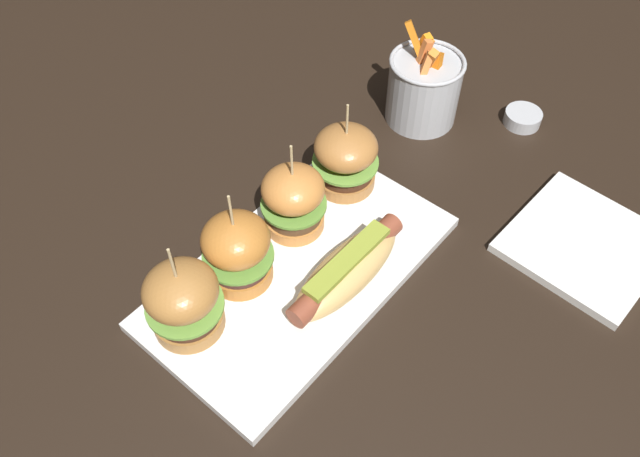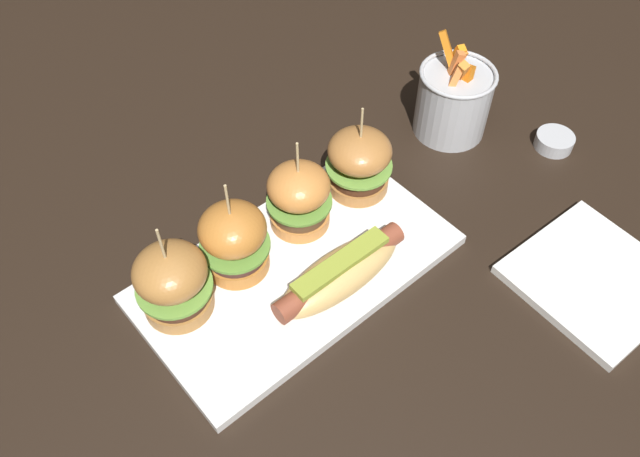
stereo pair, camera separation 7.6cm
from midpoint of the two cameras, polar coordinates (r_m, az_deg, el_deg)
The scene contains 10 objects.
ground_plane at distance 0.79m, azimuth 0.66°, elevation -4.05°, with size 3.00×3.00×0.00m, color black.
platter_main at distance 0.79m, azimuth 0.66°, elevation -3.75°, with size 0.38×0.21×0.01m, color white.
hot_dog at distance 0.75m, azimuth 4.73°, elevation -4.12°, with size 0.18×0.06×0.05m.
slider_far_left at distance 0.72m, azimuth -10.00°, elevation -4.87°, with size 0.09×0.09×0.14m.
slider_center_left at distance 0.74m, azimuth -4.76°, elevation -1.17°, with size 0.08×0.08×0.14m.
slider_center_right at distance 0.79m, azimuth 0.90°, elevation 2.68°, with size 0.08×0.08×0.14m.
slider_far_right at distance 0.84m, azimuth 6.12°, elevation 5.77°, with size 0.09×0.09×0.13m.
fries_bucket at distance 0.96m, azimuth 14.05°, elevation 10.89°, with size 0.11×0.11×0.15m.
sauce_ramekin at distance 1.00m, azimuth 22.19°, elevation 7.11°, with size 0.05×0.05×0.02m.
side_plate at distance 0.86m, azimuth 25.55°, elevation -4.20°, with size 0.17×0.17×0.01m, color white.
Camera 2 is at (-0.28, -0.37, 0.65)m, focal length 36.03 mm.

